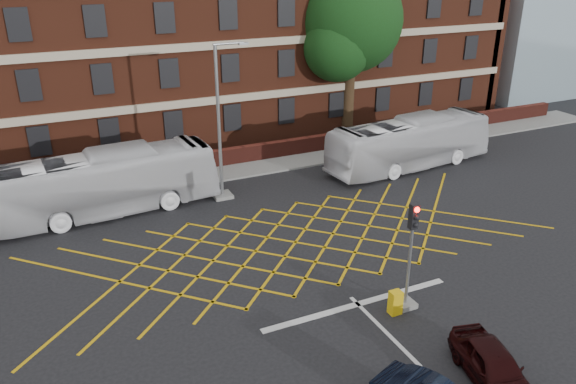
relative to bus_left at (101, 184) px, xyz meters
name	(u,v)px	position (x,y,z in m)	size (l,w,h in m)	color
ground	(315,262)	(7.55, -9.04, -1.64)	(120.00, 120.00, 0.00)	black
victorian_building	(177,22)	(7.80, 12.96, 6.19)	(51.00, 12.17, 20.40)	#5C2717
boundary_wall	(219,158)	(7.55, 3.96, -1.09)	(56.00, 0.50, 1.10)	#531D16
far_pavement	(225,171)	(7.55, 2.96, -1.58)	(60.00, 3.00, 0.12)	slate
glass_block	(532,37)	(41.55, 11.96, 3.36)	(14.00, 10.00, 10.00)	#99B2BF
box_junction_hatching	(296,242)	(7.55, -7.04, -1.63)	(11.50, 0.12, 0.02)	#CC990C
stop_line	(358,304)	(7.55, -12.54, -1.63)	(8.00, 0.30, 0.02)	silver
bus_left	(101,184)	(0.00, 0.00, 0.00)	(2.76, 11.78, 3.28)	silver
bus_right	(410,143)	(18.26, -1.07, -0.08)	(2.62, 11.21, 3.12)	silver
car_maroon	(493,366)	(9.11, -17.92, -1.01)	(1.48, 3.68, 1.26)	black
deciduous_tree	(350,28)	(18.50, 6.96, 5.88)	(7.49, 7.18, 11.63)	black
traffic_light_near	(409,266)	(9.12, -13.40, 0.12)	(0.70, 0.70, 4.27)	slate
street_lamp	(221,149)	(6.24, -0.63, 1.16)	(2.25, 1.00, 8.29)	slate
utility_cabinet	(395,303)	(8.50, -13.60, -1.17)	(0.44, 0.37, 0.94)	yellow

